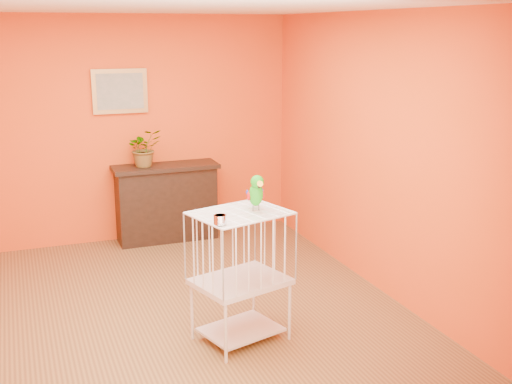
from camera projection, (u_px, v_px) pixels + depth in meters
name	position (u px, v px, depth m)	size (l,w,h in m)	color
ground	(172.00, 314.00, 5.64)	(4.50, 4.50, 0.00)	brown
room_shell	(166.00, 136.00, 5.25)	(4.50, 4.50, 4.50)	#E14615
console_cabinet	(166.00, 202.00, 7.53)	(1.22, 0.44, 0.90)	black
potted_plant	(145.00, 152.00, 7.28)	(0.39, 0.43, 0.34)	#26722D
framed_picture	(120.00, 91.00, 7.22)	(0.62, 0.04, 0.50)	#A5773B
birdcage	(240.00, 275.00, 5.04)	(0.81, 0.70, 1.06)	beige
feed_cup	(220.00, 219.00, 4.61)	(0.10, 0.10, 0.07)	silver
parrot	(256.00, 192.00, 4.94)	(0.14, 0.26, 0.29)	#59544C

